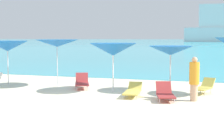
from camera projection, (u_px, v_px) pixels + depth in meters
ground_plane at (142, 76)px, 21.20m from camera, size 50.00×100.00×0.30m
ocean_water at (206, 41)px, 227.63m from camera, size 650.00×440.00×0.02m
umbrella_1 at (7, 46)px, 16.13m from camera, size 2.18×2.18×2.23m
umbrella_2 at (57, 43)px, 15.54m from camera, size 2.11×2.11×2.30m
umbrella_3 at (113, 49)px, 14.03m from camera, size 2.26×2.26×2.15m
umbrella_4 at (171, 51)px, 14.06m from camera, size 2.04×2.04×2.03m
lounge_chair_1 at (165, 93)px, 12.25m from camera, size 0.96×1.46×0.66m
lounge_chair_2 at (204, 87)px, 13.69m from camera, size 0.96×1.49×0.63m
lounge_chair_5 at (82, 82)px, 15.10m from camera, size 1.10×1.49×0.69m
lounge_chair_6 at (133, 91)px, 13.10m from camera, size 0.71×1.71×0.49m
beachgoer_0 at (194, 78)px, 12.06m from camera, size 0.37×0.37×1.67m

